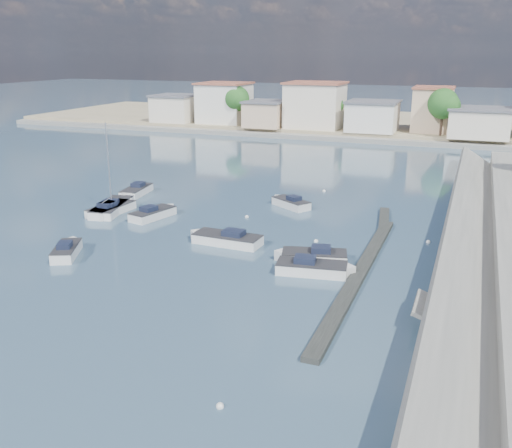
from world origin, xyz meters
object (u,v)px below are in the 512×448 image
Objects in this scene: motorboat_e at (113,209)px; motorboat_g at (136,192)px; motorboat_f at (290,203)px; motorboat_h at (316,269)px; sailboat at (113,207)px; motorboat_b at (155,214)px; motorboat_c at (224,239)px; motorboat_d at (311,257)px; motorboat_a at (67,250)px.

motorboat_e is 7.14m from motorboat_g.
motorboat_e and motorboat_f have the same top height.
sailboat reaches higher than motorboat_h.
motorboat_c is at bearing -26.20° from motorboat_b.
motorboat_f is at bearing 113.66° from motorboat_d.
motorboat_b is at bearing -46.50° from motorboat_g.
motorboat_e is 1.06× the size of motorboat_g.
motorboat_b is at bearing 85.32° from motorboat_a.
motorboat_d is at bearing -10.88° from motorboat_c.
motorboat_f and motorboat_g have the same top height.
sailboat is at bearing -77.48° from motorboat_g.
motorboat_d is 22.80m from motorboat_e.
motorboat_d and motorboat_f have the same top height.
motorboat_g is at bearing 144.15° from motorboat_c.
motorboat_c is 8.01m from motorboat_d.
motorboat_c is 0.71× the size of sailboat.
motorboat_f is 0.51× the size of sailboat.
motorboat_f is 17.82m from sailboat.
motorboat_a is 12.18m from motorboat_e.
motorboat_e is (-14.10, 4.60, -0.00)m from motorboat_c.
motorboat_a is at bearing -73.19° from motorboat_g.
motorboat_d is 0.98× the size of motorboat_h.
motorboat_c is 19.65m from motorboat_g.
motorboat_d is (18.21, 5.47, -0.00)m from motorboat_a.
motorboat_b and motorboat_f have the same top height.
motorboat_b is at bearing 153.80° from motorboat_c.
motorboat_a is at bearing -145.99° from motorboat_c.
motorboat_c is at bearing 34.01° from motorboat_a.
motorboat_f is at bearing 37.68° from motorboat_b.
motorboat_f is 17.49m from motorboat_g.
motorboat_a is 0.75× the size of motorboat_e.
motorboat_b is 18.32m from motorboat_d.
motorboat_d and motorboat_h have the same top height.
motorboat_c and motorboat_g have the same top height.
motorboat_c and motorboat_h have the same top height.
motorboat_c and motorboat_e have the same top height.
sailboat is (-5.14, 0.62, 0.03)m from motorboat_b.
sailboat reaches higher than motorboat_a.
motorboat_b is at bearing 0.23° from motorboat_e.
motorboat_h is (1.01, -2.26, 0.00)m from motorboat_d.
motorboat_h is (7.38, -16.80, 0.00)m from motorboat_f.
motorboat_c is 14.84m from motorboat_e.
motorboat_b is (0.95, 11.60, -0.00)m from motorboat_a.
motorboat_d is at bearing -28.69° from motorboat_g.
motorboat_b is 4.71m from motorboat_e.
motorboat_d is (7.86, -1.51, -0.00)m from motorboat_c.
motorboat_c is at bearing -19.83° from sailboat.
motorboat_a is at bearing -170.52° from motorboat_h.
motorboat_e is at bearing 107.98° from motorboat_a.
motorboat_g is (-5.58, 18.49, 0.00)m from motorboat_a.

